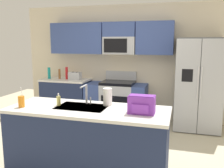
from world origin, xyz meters
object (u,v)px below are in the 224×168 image
(refrigerator, at_px, (198,84))
(range_oven, at_px, (116,101))
(toaster, at_px, (75,76))
(soap_dispenser, at_px, (59,101))
(backpack, at_px, (142,104))
(pepper_mill, at_px, (59,74))
(paper_towel_roll, at_px, (108,97))
(sink_faucet, at_px, (86,93))
(bottle_red, at_px, (67,73))
(drink_cup_orange, at_px, (21,101))
(bottle_teal, at_px, (49,73))

(refrigerator, bearing_deg, range_oven, 177.61)
(toaster, bearing_deg, soap_dispenser, -70.95)
(refrigerator, xyz_separation_m, backpack, (-0.78, -2.24, 0.09))
(toaster, xyz_separation_m, backpack, (1.92, -2.25, 0.03))
(pepper_mill, bearing_deg, paper_towel_roll, -48.30)
(backpack, bearing_deg, soap_dispenser, 176.91)
(sink_faucet, height_order, soap_dispenser, sink_faucet)
(bottle_red, relative_size, paper_towel_roll, 1.19)
(bottle_red, xyz_separation_m, soap_dispenser, (0.99, -2.24, -0.07))
(range_oven, xyz_separation_m, sink_faucet, (0.12, -2.08, 0.62))
(bottle_red, bearing_deg, sink_faucet, -57.37)
(backpack, bearing_deg, bottle_red, 133.04)
(toaster, bearing_deg, pepper_mill, 173.24)
(toaster, height_order, backpack, backpack)
(sink_faucet, distance_m, drink_cup_orange, 0.87)
(soap_dispenser, bearing_deg, drink_cup_orange, -152.94)
(pepper_mill, relative_size, backpack, 0.73)
(range_oven, xyz_separation_m, bottle_teal, (-1.66, -0.05, 0.59))
(bottle_red, bearing_deg, refrigerator, -1.41)
(pepper_mill, relative_size, bottle_red, 0.82)
(toaster, height_order, sink_faucet, sink_faucet)
(pepper_mill, height_order, sink_faucet, sink_faucet)
(drink_cup_orange, bearing_deg, paper_towel_roll, 20.72)
(bottle_red, height_order, sink_faucet, bottle_red)
(bottle_teal, distance_m, drink_cup_orange, 2.62)
(bottle_teal, xyz_separation_m, backpack, (2.59, -2.26, -0.02))
(drink_cup_orange, bearing_deg, soap_dispenser, 27.06)
(bottle_teal, relative_size, soap_dispenser, 1.59)
(soap_dispenser, bearing_deg, refrigerator, 48.10)
(range_oven, height_order, drink_cup_orange, drink_cup_orange)
(refrigerator, relative_size, bottle_teal, 6.85)
(toaster, distance_m, soap_dispenser, 2.32)
(bottle_red, bearing_deg, toaster, -12.85)
(drink_cup_orange, relative_size, backpack, 0.85)
(pepper_mill, height_order, bottle_red, bottle_red)
(toaster, height_order, pepper_mill, pepper_mill)
(bottle_teal, xyz_separation_m, paper_towel_roll, (2.08, -2.01, -0.01))
(backpack, bearing_deg, refrigerator, 70.66)
(toaster, height_order, bottle_red, bottle_red)
(toaster, relative_size, drink_cup_orange, 1.03)
(sink_faucet, height_order, drink_cup_orange, sink_faucet)
(pepper_mill, xyz_separation_m, bottle_red, (0.19, 0.00, 0.03))
(drink_cup_orange, bearing_deg, refrigerator, 45.12)
(toaster, distance_m, backpack, 2.96)
(paper_towel_roll, bearing_deg, backpack, -26.08)
(refrigerator, distance_m, toaster, 2.71)
(bottle_teal, bearing_deg, paper_towel_roll, -44.01)
(toaster, bearing_deg, drink_cup_orange, -82.41)
(soap_dispenser, distance_m, paper_towel_roll, 0.68)
(bottle_teal, distance_m, paper_towel_roll, 2.89)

